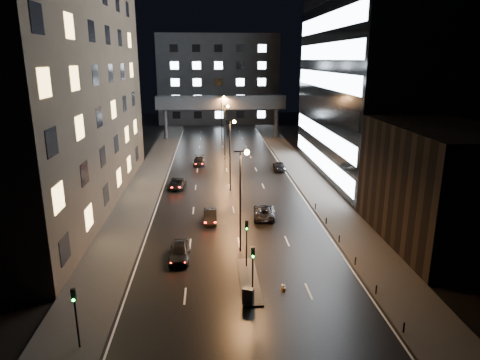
{
  "coord_description": "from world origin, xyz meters",
  "views": [
    {
      "loc": [
        -2.79,
        -30.46,
        18.2
      ],
      "look_at": [
        0.79,
        19.46,
        4.0
      ],
      "focal_mm": 32.0,
      "sensor_mm": 36.0,
      "label": 1
    }
  ],
  "objects": [
    {
      "name": "median_island",
      "position": [
        0.3,
        2.0,
        0.07
      ],
      "size": [
        1.6,
        8.0,
        0.15
      ],
      "primitive_type": "cube",
      "color": "#383533",
      "rests_on": "ground"
    },
    {
      "name": "bollard_row",
      "position": [
        10.2,
        6.5,
        0.45
      ],
      "size": [
        0.12,
        25.12,
        0.9
      ],
      "color": "black",
      "rests_on": "ground"
    },
    {
      "name": "skybridge",
      "position": [
        0.0,
        70.0,
        8.34
      ],
      "size": [
        30.0,
        3.0,
        10.0
      ],
      "color": "#333335",
      "rests_on": "ground"
    },
    {
      "name": "car_away_b",
      "position": [
        -2.91,
        16.09,
        0.7
      ],
      "size": [
        1.48,
        4.23,
        1.39
      ],
      "primitive_type": "imported",
      "rotation": [
        0.0,
        0.0,
        0.0
      ],
      "color": "black",
      "rests_on": "ground"
    },
    {
      "name": "streetlight_near",
      "position": [
        0.16,
        8.0,
        6.5
      ],
      "size": [
        1.45,
        0.5,
        10.15
      ],
      "color": "black",
      "rests_on": "ground"
    },
    {
      "name": "traffic_signal_far",
      "position": [
        0.3,
        -1.01,
        3.09
      ],
      "size": [
        0.28,
        0.34,
        4.4
      ],
      "color": "black",
      "rests_on": "median_island"
    },
    {
      "name": "streetlight_mid_a",
      "position": [
        0.16,
        28.0,
        6.5
      ],
      "size": [
        1.45,
        0.5,
        10.15
      ],
      "color": "black",
      "rests_on": "ground"
    },
    {
      "name": "car_away_c",
      "position": [
        -7.73,
        29.92,
        0.67
      ],
      "size": [
        2.62,
        5.01,
        1.35
      ],
      "primitive_type": "imported",
      "rotation": [
        0.0,
        0.0,
        -0.08
      ],
      "color": "black",
      "rests_on": "ground"
    },
    {
      "name": "building_far",
      "position": [
        0.0,
        98.0,
        12.5
      ],
      "size": [
        34.0,
        14.0,
        25.0
      ],
      "primitive_type": "cube",
      "color": "#333335",
      "rests_on": "ground"
    },
    {
      "name": "car_away_a",
      "position": [
        -5.85,
        6.59,
        0.79
      ],
      "size": [
        1.92,
        4.68,
        1.59
      ],
      "primitive_type": "imported",
      "rotation": [
        0.0,
        0.0,
        0.01
      ],
      "color": "black",
      "rests_on": "ground"
    },
    {
      "name": "sidewalk_right",
      "position": [
        12.5,
        35.0,
        0.07
      ],
      "size": [
        5.0,
        110.0,
        0.15
      ],
      "primitive_type": "cube",
      "color": "#383533",
      "rests_on": "ground"
    },
    {
      "name": "ground",
      "position": [
        0.0,
        40.0,
        0.0
      ],
      "size": [
        160.0,
        160.0,
        0.0
      ],
      "primitive_type": "plane",
      "color": "black",
      "rests_on": "ground"
    },
    {
      "name": "utility_cabinet",
      "position": [
        -0.1,
        -1.7,
        0.81
      ],
      "size": [
        0.96,
        0.79,
        1.32
      ],
      "primitive_type": "cube",
      "rotation": [
        0.0,
        0.0,
        -0.39
      ],
      "color": "#474749",
      "rests_on": "median_island"
    },
    {
      "name": "car_away_d",
      "position": [
        -4.73,
        43.74,
        0.71
      ],
      "size": [
        2.02,
        4.88,
        1.41
      ],
      "primitive_type": "imported",
      "rotation": [
        0.0,
        0.0,
        -0.01
      ],
      "color": "black",
      "rests_on": "ground"
    },
    {
      "name": "car_toward_b",
      "position": [
        8.9,
        39.32,
        0.7
      ],
      "size": [
        2.3,
        4.93,
        1.39
      ],
      "primitive_type": "imported",
      "rotation": [
        0.0,
        0.0,
        3.07
      ],
      "color": "black",
      "rests_on": "ground"
    },
    {
      "name": "cone_b",
      "position": [
        3.0,
        0.52,
        0.27
      ],
      "size": [
        0.52,
        0.52,
        0.54
      ],
      "primitive_type": "cone",
      "rotation": [
        0.0,
        0.0,
        0.3
      ],
      "color": "#D8470B",
      "rests_on": "ground"
    },
    {
      "name": "sidewalk_left",
      "position": [
        -12.5,
        35.0,
        0.07
      ],
      "size": [
        5.0,
        110.0,
        0.15
      ],
      "primitive_type": "cube",
      "color": "#383533",
      "rests_on": "ground"
    },
    {
      "name": "traffic_signal_near",
      "position": [
        0.3,
        4.49,
        3.09
      ],
      "size": [
        0.28,
        0.34,
        4.4
      ],
      "color": "black",
      "rests_on": "median_island"
    },
    {
      "name": "cone_a",
      "position": [
        3.0,
        0.23,
        0.23
      ],
      "size": [
        0.48,
        0.48,
        0.45
      ],
      "primitive_type": "cone",
      "rotation": [
        0.0,
        0.0,
        0.41
      ],
      "color": "orange",
      "rests_on": "ground"
    },
    {
      "name": "streetlight_far",
      "position": [
        0.16,
        68.0,
        6.5
      ],
      "size": [
        1.45,
        0.5,
        10.15
      ],
      "color": "black",
      "rests_on": "ground"
    },
    {
      "name": "building_right_glass",
      "position": [
        25.0,
        36.0,
        22.5
      ],
      "size": [
        20.0,
        36.0,
        45.0
      ],
      "primitive_type": "cube",
      "color": "black",
      "rests_on": "ground"
    },
    {
      "name": "streetlight_mid_b",
      "position": [
        0.16,
        48.0,
        6.5
      ],
      "size": [
        1.45,
        0.5,
        10.15
      ],
      "color": "black",
      "rests_on": "ground"
    },
    {
      "name": "building_right_low",
      "position": [
        20.0,
        9.0,
        6.0
      ],
      "size": [
        10.0,
        18.0,
        12.0
      ],
      "primitive_type": "cube",
      "color": "black",
      "rests_on": "ground"
    },
    {
      "name": "car_toward_a",
      "position": [
        3.47,
        16.99,
        0.72
      ],
      "size": [
        2.91,
        5.42,
        1.45
      ],
      "primitive_type": "imported",
      "rotation": [
        0.0,
        0.0,
        3.04
      ],
      "color": "black",
      "rests_on": "ground"
    },
    {
      "name": "traffic_signal_corner",
      "position": [
        -11.5,
        -6.01,
        2.94
      ],
      "size": [
        0.28,
        0.34,
        4.4
      ],
      "color": "black",
      "rests_on": "ground"
    },
    {
      "name": "building_left",
      "position": [
        -22.5,
        24.0,
        20.0
      ],
      "size": [
        15.0,
        48.0,
        40.0
      ],
      "primitive_type": "cube",
      "color": "#2D2319",
      "rests_on": "ground"
    }
  ]
}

